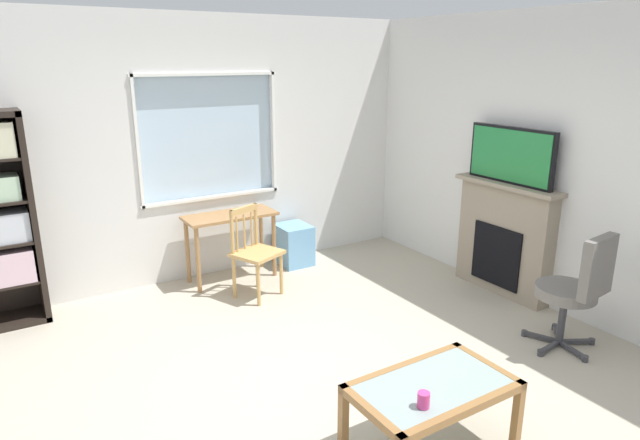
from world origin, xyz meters
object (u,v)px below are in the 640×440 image
object	(u,v)px
office_chair	(577,287)
desk_under_window	(230,226)
wooden_chair	(254,251)
tv	(511,155)
fireplace	(504,238)
coffee_table	(432,394)
plastic_drawer_unit	(293,245)
sippy_cup	(423,400)

from	to	relation	value
office_chair	desk_under_window	bearing A→B (deg)	121.34
wooden_chair	tv	world-z (taller)	tv
wooden_chair	tv	xyz separation A→B (m)	(2.14, -1.23, 0.94)
fireplace	coffee_table	xyz separation A→B (m)	(-2.24, -1.39, -0.19)
tv	coffee_table	xyz separation A→B (m)	(-2.22, -1.39, -1.02)
plastic_drawer_unit	fireplace	bearing A→B (deg)	-52.06
wooden_chair	coffee_table	world-z (taller)	wooden_chair
office_chair	sippy_cup	world-z (taller)	office_chair
office_chair	sippy_cup	bearing A→B (deg)	-167.99
wooden_chair	plastic_drawer_unit	distance (m)	0.97
wooden_chair	coffee_table	size ratio (longest dim) A/B	0.93
wooden_chair	fireplace	world-z (taller)	fireplace
coffee_table	plastic_drawer_unit	bearing A→B (deg)	75.25
fireplace	coffee_table	size ratio (longest dim) A/B	1.18
desk_under_window	office_chair	xyz separation A→B (m)	(1.74, -2.85, -0.04)
wooden_chair	sippy_cup	world-z (taller)	wooden_chair
desk_under_window	tv	bearing A→B (deg)	-38.89
sippy_cup	office_chair	bearing A→B (deg)	12.01
wooden_chair	office_chair	world-z (taller)	office_chair
fireplace	tv	xyz separation A→B (m)	(-0.02, 0.00, 0.83)
desk_under_window	coffee_table	world-z (taller)	desk_under_window
fireplace	desk_under_window	bearing A→B (deg)	141.34
coffee_table	fireplace	bearing A→B (deg)	31.90
plastic_drawer_unit	sippy_cup	bearing A→B (deg)	-107.42
tv	plastic_drawer_unit	bearing A→B (deg)	127.57
sippy_cup	tv	bearing A→B (deg)	32.28
fireplace	office_chair	xyz separation A→B (m)	(-0.45, -1.11, -0.02)
sippy_cup	desk_under_window	bearing A→B (deg)	85.44
wooden_chair	desk_under_window	bearing A→B (deg)	92.95
fireplace	office_chair	distance (m)	1.19
wooden_chair	office_chair	bearing A→B (deg)	-53.79
office_chair	sippy_cup	xyz separation A→B (m)	(-2.00, -0.43, -0.06)
desk_under_window	wooden_chair	xyz separation A→B (m)	(0.03, -0.52, -0.13)
coffee_table	sippy_cup	xyz separation A→B (m)	(-0.20, -0.14, 0.11)
plastic_drawer_unit	office_chair	xyz separation A→B (m)	(0.95, -2.90, 0.32)
desk_under_window	plastic_drawer_unit	size ratio (longest dim) A/B	2.07
plastic_drawer_unit	tv	xyz separation A→B (m)	(1.38, -1.80, 1.17)
office_chair	plastic_drawer_unit	bearing A→B (deg)	108.20
desk_under_window	wooden_chair	bearing A→B (deg)	-87.05
office_chair	sippy_cup	distance (m)	2.04
plastic_drawer_unit	office_chair	bearing A→B (deg)	-71.80
desk_under_window	sippy_cup	bearing A→B (deg)	-94.56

